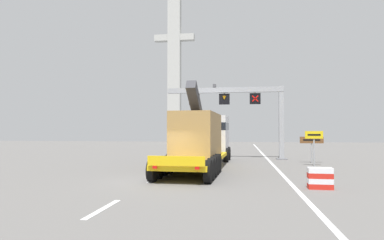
{
  "coord_description": "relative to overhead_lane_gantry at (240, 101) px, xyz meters",
  "views": [
    {
      "loc": [
        3.9,
        -15.94,
        2.48
      ],
      "look_at": [
        0.25,
        8.88,
        3.27
      ],
      "focal_mm": 30.91,
      "sensor_mm": 36.0,
      "label": 1
    }
  ],
  "objects": [
    {
      "name": "edge_line_right",
      "position": [
        2.35,
        -1.26,
        -5.02
      ],
      "size": [
        0.2,
        63.0,
        0.01
      ],
      "primitive_type": "cube",
      "color": "silver",
      "rests_on": "ground"
    },
    {
      "name": "bridge_pylon_distant",
      "position": [
        -14.57,
        43.09,
        14.16
      ],
      "size": [
        9.0,
        2.0,
        37.57
      ],
      "color": "#B7B7B2",
      "rests_on": "ground"
    },
    {
      "name": "exit_sign_yellow",
      "position": [
        5.11,
        -5.24,
        -3.22
      ],
      "size": [
        1.2,
        0.15,
        2.43
      ],
      "color": "#9EA0A5",
      "rests_on": "ground"
    },
    {
      "name": "crash_barrier_striped",
      "position": [
        3.37,
        -14.53,
        -4.57
      ],
      "size": [
        1.01,
        0.52,
        0.9
      ],
      "color": "red",
      "rests_on": "ground"
    },
    {
      "name": "ground",
      "position": [
        -3.85,
        -13.26,
        -5.02
      ],
      "size": [
        112.0,
        112.0,
        0.0
      ],
      "primitive_type": "plane",
      "color": "slate"
    },
    {
      "name": "tourist_info_sign_brown",
      "position": [
        5.39,
        -3.1,
        -3.48
      ],
      "size": [
        1.73,
        0.15,
        2.0
      ],
      "color": "#9EA0A5",
      "rests_on": "ground"
    },
    {
      "name": "overhead_lane_gantry",
      "position": [
        0.0,
        0.0,
        0.0
      ],
      "size": [
        10.43,
        0.9,
        6.58
      ],
      "color": "#9EA0A5",
      "rests_on": "ground"
    },
    {
      "name": "heavy_haul_truck_yellow",
      "position": [
        -2.49,
        -6.4,
        -3.03
      ],
      "size": [
        3.55,
        14.15,
        5.3
      ],
      "color": "yellow",
      "rests_on": "ground"
    },
    {
      "name": "lane_markings",
      "position": [
        -4.25,
        19.43,
        -5.02
      ],
      "size": [
        0.2,
        79.99,
        0.01
      ],
      "color": "silver",
      "rests_on": "ground"
    }
  ]
}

